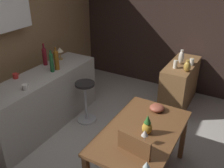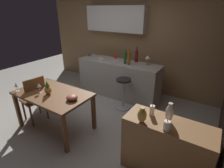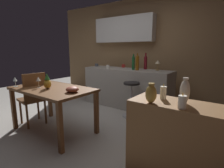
{
  "view_description": "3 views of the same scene",
  "coord_description": "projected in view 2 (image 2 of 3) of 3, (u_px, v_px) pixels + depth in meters",
  "views": [
    {
      "loc": [
        -2.3,
        -1.29,
        2.52
      ],
      "look_at": [
        0.69,
        0.42,
        0.76
      ],
      "focal_mm": 40.22,
      "sensor_mm": 36.0,
      "label": 1
    },
    {
      "loc": [
        2.26,
        -2.19,
        2.12
      ],
      "look_at": [
        0.53,
        0.49,
        0.72
      ],
      "focal_mm": 28.02,
      "sensor_mm": 36.0,
      "label": 2
    },
    {
      "loc": [
        2.3,
        -2.11,
        1.36
      ],
      "look_at": [
        0.45,
        0.4,
        0.74
      ],
      "focal_mm": 28.41,
      "sensor_mm": 36.0,
      "label": 3
    }
  ],
  "objects": [
    {
      "name": "chair_near_window",
      "position": [
        34.0,
        98.0,
        3.37
      ],
      "size": [
        0.46,
        0.46,
        0.95
      ],
      "color": "brown",
      "rests_on": "ground_plane"
    },
    {
      "name": "fruit_bowl",
      "position": [
        72.0,
        97.0,
        2.83
      ],
      "size": [
        0.19,
        0.19,
        0.08
      ],
      "primitive_type": "ellipsoid",
      "color": "#9E4C38",
      "rests_on": "dining_table"
    },
    {
      "name": "dining_table",
      "position": [
        53.0,
        97.0,
        3.12
      ],
      "size": [
        1.34,
        0.81,
        0.74
      ],
      "color": "brown",
      "rests_on": "ground_plane"
    },
    {
      "name": "cup_white",
      "position": [
        101.0,
        59.0,
        4.36
      ],
      "size": [
        0.11,
        0.08,
        0.08
      ],
      "color": "white",
      "rests_on": "kitchen_counter"
    },
    {
      "name": "kitchen_counter",
      "position": [
        119.0,
        79.0,
        4.47
      ],
      "size": [
        2.1,
        0.6,
        0.9
      ],
      "primitive_type": "cube",
      "color": "#B2ADA3",
      "rests_on": "ground_plane"
    },
    {
      "name": "wine_glass_left",
      "position": [
        16.0,
        85.0,
        3.1
      ],
      "size": [
        0.07,
        0.07,
        0.16
      ],
      "color": "silver",
      "rests_on": "dining_table"
    },
    {
      "name": "wine_bottle_amber",
      "position": [
        129.0,
        57.0,
        4.0
      ],
      "size": [
        0.08,
        0.08,
        0.37
      ],
      "color": "#8C5114",
      "rests_on": "kitchen_counter"
    },
    {
      "name": "wine_bottle_green",
      "position": [
        125.0,
        57.0,
        4.06
      ],
      "size": [
        0.06,
        0.06,
        0.35
      ],
      "color": "#1E592D",
      "rests_on": "kitchen_counter"
    },
    {
      "name": "bar_stool",
      "position": [
        123.0,
        93.0,
        3.88
      ],
      "size": [
        0.34,
        0.34,
        0.71
      ],
      "color": "#262323",
      "rests_on": "ground_plane"
    },
    {
      "name": "counter_lamp",
      "position": [
        148.0,
        58.0,
        4.01
      ],
      "size": [
        0.12,
        0.12,
        0.22
      ],
      "color": "#A58447",
      "rests_on": "kitchen_counter"
    },
    {
      "name": "vase_brass",
      "position": [
        142.0,
        115.0,
        2.13
      ],
      "size": [
        0.11,
        0.11,
        0.2
      ],
      "color": "#B78C38",
      "rests_on": "sideboard_cabinet"
    },
    {
      "name": "sideboard_cabinet",
      "position": [
        165.0,
        149.0,
        2.3
      ],
      "size": [
        1.1,
        0.44,
        0.82
      ],
      "primitive_type": "cube",
      "color": "olive",
      "rests_on": "ground_plane"
    },
    {
      "name": "pillar_candle_short",
      "position": [
        167.0,
        126.0,
        1.99
      ],
      "size": [
        0.08,
        0.08,
        0.15
      ],
      "color": "white",
      "rests_on": "sideboard_cabinet"
    },
    {
      "name": "wine_glass_right",
      "position": [
        39.0,
        85.0,
        3.04
      ],
      "size": [
        0.07,
        0.07,
        0.18
      ],
      "color": "silver",
      "rests_on": "dining_table"
    },
    {
      "name": "cup_red",
      "position": [
        115.0,
        57.0,
        4.58
      ],
      "size": [
        0.11,
        0.08,
        0.08
      ],
      "color": "red",
      "rests_on": "kitchen_counter"
    },
    {
      "name": "cup_slate",
      "position": [
        89.0,
        55.0,
        4.78
      ],
      "size": [
        0.11,
        0.08,
        0.08
      ],
      "color": "#515660",
      "rests_on": "kitchen_counter"
    },
    {
      "name": "pillar_candle_tall",
      "position": [
        152.0,
        110.0,
        2.28
      ],
      "size": [
        0.07,
        0.07,
        0.17
      ],
      "color": "white",
      "rests_on": "sideboard_cabinet"
    },
    {
      "name": "pineapple_centerpiece",
      "position": [
        48.0,
        89.0,
        3.0
      ],
      "size": [
        0.12,
        0.12,
        0.24
      ],
      "color": "gold",
      "rests_on": "dining_table"
    },
    {
      "name": "vase_ceramic_ivory",
      "position": [
        169.0,
        113.0,
        2.12
      ],
      "size": [
        0.1,
        0.1,
        0.26
      ],
      "color": "beige",
      "rests_on": "sideboard_cabinet"
    },
    {
      "name": "wine_bottle_ruby",
      "position": [
        136.0,
        55.0,
        4.21
      ],
      "size": [
        0.07,
        0.07,
        0.37
      ],
      "color": "maroon",
      "rests_on": "kitchen_counter"
    },
    {
      "name": "ground_plane",
      "position": [
        78.0,
        118.0,
        3.66
      ],
      "size": [
        9.0,
        9.0,
        0.0
      ],
      "primitive_type": "plane",
      "color": "#B7B2A8"
    },
    {
      "name": "wall_kitchen_back",
      "position": [
        125.0,
        36.0,
        4.72
      ],
      "size": [
        5.2,
        0.33,
        2.6
      ],
      "color": "#9E7A51",
      "rests_on": "ground_plane"
    }
  ]
}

